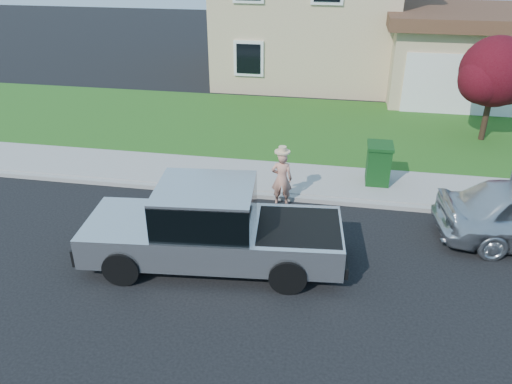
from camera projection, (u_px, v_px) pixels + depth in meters
The scene contains 9 objects.
ground at pixel (240, 258), 10.98m from camera, with size 80.00×80.00×0.00m, color black.
curb at pixel (299, 198), 13.33m from camera, with size 40.00×0.20×0.12m, color gray.
sidewalk at pixel (302, 180), 14.29m from camera, with size 40.00×2.00×0.15m, color gray.
lawn at pixel (314, 128), 18.24m from camera, with size 40.00×7.00×0.10m, color #1D5016.
house at pixel (337, 10), 23.66m from camera, with size 14.00×11.30×6.85m.
pickup_truck at pixel (212, 228), 10.46m from camera, with size 5.68×2.40×1.82m.
woman at pixel (282, 178), 12.81m from camera, with size 0.56×0.40×1.64m.
ornamental_tree at pixel (496, 75), 16.10m from camera, with size 2.52×2.27×3.45m.
trash_bin at pixel (379, 163), 13.77m from camera, with size 0.69×0.80×1.13m.
Camera 1 is at (1.97, -8.89, 6.31)m, focal length 35.00 mm.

